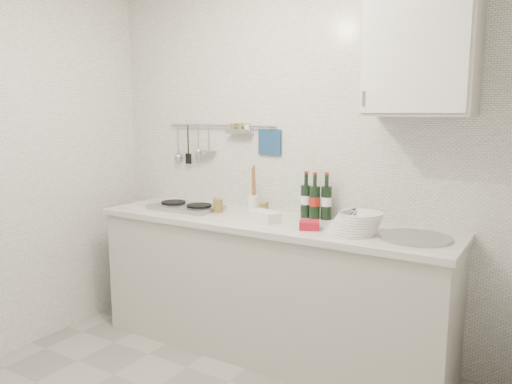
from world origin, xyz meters
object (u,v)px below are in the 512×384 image
(utensil_crock, at_px, (253,201))
(plate_stack_hob, at_px, (191,206))
(plate_stack_sink, at_px, (355,223))
(wall_cabinet, at_px, (421,53))
(wine_bottles, at_px, (316,196))

(utensil_crock, bearing_deg, plate_stack_hob, -168.82)
(plate_stack_hob, height_order, plate_stack_sink, plate_stack_sink)
(wall_cabinet, relative_size, utensil_crock, 2.08)
(plate_stack_sink, height_order, wine_bottles, wine_bottles)
(wall_cabinet, xyz_separation_m, plate_stack_hob, (-1.60, -0.06, -1.02))
(wine_bottles, bearing_deg, plate_stack_hob, -172.25)
(wall_cabinet, height_order, wine_bottles, wall_cabinet)
(plate_stack_sink, bearing_deg, plate_stack_hob, 174.88)
(wall_cabinet, distance_m, plate_stack_sink, 1.03)
(utensil_crock, bearing_deg, wall_cabinet, -1.92)
(plate_stack_sink, bearing_deg, utensil_crock, 165.62)
(wall_cabinet, relative_size, plate_stack_hob, 2.33)
(plate_stack_hob, distance_m, wine_bottles, 0.97)
(plate_stack_hob, bearing_deg, plate_stack_sink, -5.12)
(wine_bottles, height_order, utensil_crock, utensil_crock)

